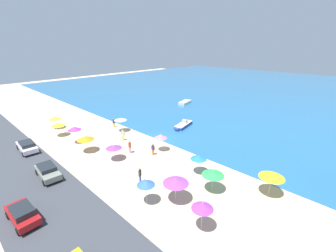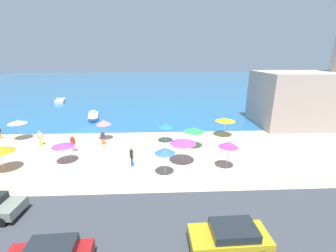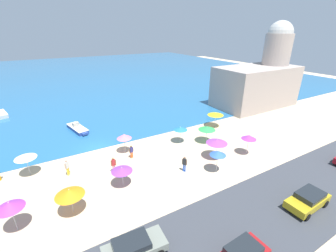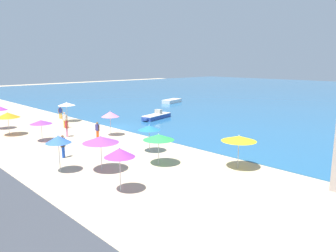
{
  "view_description": "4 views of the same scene",
  "coord_description": "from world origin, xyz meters",
  "px_view_note": "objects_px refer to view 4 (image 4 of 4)",
  "views": [
    {
      "loc": [
        23.57,
        -22.58,
        14.25
      ],
      "look_at": [
        0.02,
        2.07,
        1.82
      ],
      "focal_mm": 24.0,
      "sensor_mm": 36.0,
      "label": 1
    },
    {
      "loc": [
        9.39,
        -28.45,
        9.86
      ],
      "look_at": [
        10.58,
        -3.3,
        1.89
      ],
      "focal_mm": 24.0,
      "sensor_mm": 36.0,
      "label": 2
    },
    {
      "loc": [
        -4.76,
        -26.24,
        14.1
      ],
      "look_at": [
        9.92,
        -0.9,
        1.48
      ],
      "focal_mm": 24.0,
      "sensor_mm": 36.0,
      "label": 3
    },
    {
      "loc": [
        30.38,
        -20.67,
        7.39
      ],
      "look_at": [
        7.03,
        1.68,
        1.01
      ],
      "focal_mm": 35.0,
      "sensor_mm": 36.0,
      "label": 4
    }
  ],
  "objects_px": {
    "beach_umbrella_2": "(41,122)",
    "beach_umbrella_6": "(67,104)",
    "beach_umbrella_4": "(239,138)",
    "bather_4": "(63,145)",
    "skiff_nearshore": "(156,116)",
    "skiff_offshore": "(172,101)",
    "bather_1": "(60,112)",
    "beach_umbrella_3": "(101,140)",
    "bather_0": "(97,129)",
    "bather_2": "(67,127)",
    "beach_umbrella_12": "(110,114)",
    "beach_umbrella_9": "(8,115)",
    "bather_3": "(65,119)",
    "beach_umbrella_7": "(149,128)",
    "beach_umbrella_0": "(120,153)",
    "beach_umbrella_8": "(58,139)",
    "beach_umbrella_5": "(159,137)"
  },
  "relations": [
    {
      "from": "beach_umbrella_12",
      "to": "bather_0",
      "type": "bearing_deg",
      "value": -83.25
    },
    {
      "from": "beach_umbrella_6",
      "to": "skiff_offshore",
      "type": "height_order",
      "value": "beach_umbrella_6"
    },
    {
      "from": "beach_umbrella_4",
      "to": "beach_umbrella_6",
      "type": "distance_m",
      "value": 25.3
    },
    {
      "from": "beach_umbrella_0",
      "to": "beach_umbrella_6",
      "type": "bearing_deg",
      "value": 159.92
    },
    {
      "from": "beach_umbrella_12",
      "to": "beach_umbrella_6",
      "type": "bearing_deg",
      "value": 177.1
    },
    {
      "from": "beach_umbrella_3",
      "to": "bather_0",
      "type": "bearing_deg",
      "value": 149.78
    },
    {
      "from": "bather_0",
      "to": "bather_3",
      "type": "height_order",
      "value": "bather_3"
    },
    {
      "from": "beach_umbrella_4",
      "to": "beach_umbrella_7",
      "type": "relative_size",
      "value": 1.07
    },
    {
      "from": "beach_umbrella_9",
      "to": "bather_3",
      "type": "distance_m",
      "value": 5.98
    },
    {
      "from": "beach_umbrella_8",
      "to": "bather_2",
      "type": "relative_size",
      "value": 1.43
    },
    {
      "from": "beach_umbrella_2",
      "to": "bather_4",
      "type": "xyz_separation_m",
      "value": [
        6.5,
        -1.07,
        -0.81
      ]
    },
    {
      "from": "bather_1",
      "to": "skiff_offshore",
      "type": "bearing_deg",
      "value": 94.19
    },
    {
      "from": "beach_umbrella_4",
      "to": "bather_4",
      "type": "xyz_separation_m",
      "value": [
        -10.9,
        -7.69,
        -1.13
      ]
    },
    {
      "from": "beach_umbrella_6",
      "to": "bather_4",
      "type": "relative_size",
      "value": 1.36
    },
    {
      "from": "beach_umbrella_0",
      "to": "beach_umbrella_7",
      "type": "height_order",
      "value": "beach_umbrella_0"
    },
    {
      "from": "beach_umbrella_6",
      "to": "bather_3",
      "type": "bearing_deg",
      "value": -30.64
    },
    {
      "from": "beach_umbrella_9",
      "to": "beach_umbrella_12",
      "type": "distance_m",
      "value": 10.39
    },
    {
      "from": "beach_umbrella_0",
      "to": "bather_4",
      "type": "bearing_deg",
      "value": 174.84
    },
    {
      "from": "beach_umbrella_3",
      "to": "bather_2",
      "type": "height_order",
      "value": "beach_umbrella_3"
    },
    {
      "from": "beach_umbrella_4",
      "to": "bather_1",
      "type": "distance_m",
      "value": 28.0
    },
    {
      "from": "beach_umbrella_0",
      "to": "beach_umbrella_2",
      "type": "relative_size",
      "value": 1.27
    },
    {
      "from": "beach_umbrella_6",
      "to": "beach_umbrella_7",
      "type": "xyz_separation_m",
      "value": [
        17.73,
        -1.68,
        -0.18
      ]
    },
    {
      "from": "beach_umbrella_3",
      "to": "beach_umbrella_7",
      "type": "distance_m",
      "value": 5.71
    },
    {
      "from": "beach_umbrella_4",
      "to": "beach_umbrella_8",
      "type": "height_order",
      "value": "beach_umbrella_8"
    },
    {
      "from": "beach_umbrella_9",
      "to": "bather_3",
      "type": "xyz_separation_m",
      "value": [
        0.43,
        5.87,
        -1.06
      ]
    },
    {
      "from": "beach_umbrella_3",
      "to": "beach_umbrella_5",
      "type": "bearing_deg",
      "value": 66.74
    },
    {
      "from": "beach_umbrella_7",
      "to": "bather_0",
      "type": "bearing_deg",
      "value": -175.99
    },
    {
      "from": "beach_umbrella_0",
      "to": "beach_umbrella_8",
      "type": "relative_size",
      "value": 1.03
    },
    {
      "from": "beach_umbrella_12",
      "to": "skiff_offshore",
      "type": "relative_size",
      "value": 0.53
    },
    {
      "from": "beach_umbrella_12",
      "to": "bather_2",
      "type": "xyz_separation_m",
      "value": [
        -2.52,
        -3.5,
        -1.16
      ]
    },
    {
      "from": "bather_1",
      "to": "skiff_nearshore",
      "type": "relative_size",
      "value": 0.32
    },
    {
      "from": "beach_umbrella_5",
      "to": "beach_umbrella_12",
      "type": "height_order",
      "value": "beach_umbrella_12"
    },
    {
      "from": "bather_0",
      "to": "bather_3",
      "type": "xyz_separation_m",
      "value": [
        -7.04,
        0.11,
        0.1
      ]
    },
    {
      "from": "beach_umbrella_9",
      "to": "bather_3",
      "type": "relative_size",
      "value": 1.33
    },
    {
      "from": "beach_umbrella_4",
      "to": "beach_umbrella_6",
      "type": "xyz_separation_m",
      "value": [
        -25.3,
        -0.03,
        0.06
      ]
    },
    {
      "from": "beach_umbrella_2",
      "to": "beach_umbrella_3",
      "type": "distance_m",
      "value": 11.3
    },
    {
      "from": "bather_0",
      "to": "skiff_nearshore",
      "type": "height_order",
      "value": "bather_0"
    },
    {
      "from": "bather_2",
      "to": "bather_4",
      "type": "distance_m",
      "value": 7.51
    },
    {
      "from": "beach_umbrella_2",
      "to": "beach_umbrella_6",
      "type": "height_order",
      "value": "beach_umbrella_6"
    },
    {
      "from": "beach_umbrella_0",
      "to": "beach_umbrella_3",
      "type": "distance_m",
      "value": 4.09
    },
    {
      "from": "skiff_nearshore",
      "to": "skiff_offshore",
      "type": "xyz_separation_m",
      "value": [
        -10.67,
        13.33,
        -0.02
      ]
    },
    {
      "from": "beach_umbrella_7",
      "to": "bather_1",
      "type": "distance_m",
      "value": 20.54
    },
    {
      "from": "beach_umbrella_7",
      "to": "bather_2",
      "type": "xyz_separation_m",
      "value": [
        -9.91,
        -2.34,
        -1.01
      ]
    },
    {
      "from": "beach_umbrella_0",
      "to": "beach_umbrella_3",
      "type": "height_order",
      "value": "beach_umbrella_0"
    },
    {
      "from": "beach_umbrella_5",
      "to": "beach_umbrella_2",
      "type": "bearing_deg",
      "value": -166.23
    },
    {
      "from": "beach_umbrella_2",
      "to": "beach_umbrella_3",
      "type": "relative_size",
      "value": 0.84
    },
    {
      "from": "beach_umbrella_5",
      "to": "skiff_nearshore",
      "type": "bearing_deg",
      "value": 138.75
    },
    {
      "from": "beach_umbrella_12",
      "to": "bather_1",
      "type": "height_order",
      "value": "beach_umbrella_12"
    },
    {
      "from": "beach_umbrella_5",
      "to": "bather_1",
      "type": "relative_size",
      "value": 1.4
    },
    {
      "from": "skiff_offshore",
      "to": "beach_umbrella_6",
      "type": "bearing_deg",
      "value": -79.22
    }
  ]
}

